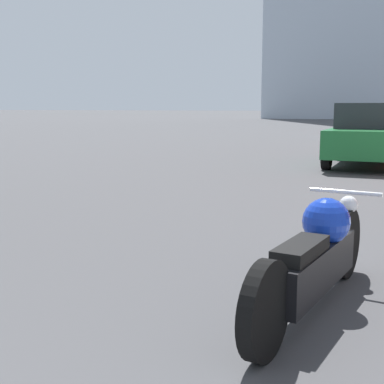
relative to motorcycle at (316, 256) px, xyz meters
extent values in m
cylinder|color=black|center=(0.16, 0.85, -0.09)|extent=(0.21, 0.63, 0.62)
cylinder|color=black|center=(-0.18, -0.97, -0.09)|extent=(0.21, 0.63, 0.62)
cube|color=black|center=(-0.01, -0.06, -0.07)|extent=(0.50, 1.43, 0.32)
sphere|color=#1433AD|center=(0.04, 0.22, 0.23)|extent=(0.37, 0.37, 0.37)
cube|color=black|center=(-0.07, -0.36, 0.14)|extent=(0.33, 0.67, 0.10)
sphere|color=silver|center=(0.17, 0.88, 0.26)|extent=(0.16, 0.16, 0.16)
cylinder|color=silver|center=(0.14, 0.75, 0.39)|extent=(0.62, 0.15, 0.04)
cube|color=#1E6B33|center=(-0.03, 10.59, 0.24)|extent=(1.87, 4.35, 0.67)
cube|color=#23282D|center=(-0.03, 10.59, 0.89)|extent=(1.51, 2.12, 0.63)
cylinder|color=black|center=(-0.75, 11.95, -0.10)|extent=(0.23, 0.63, 0.62)
cylinder|color=black|center=(-0.88, 9.30, -0.10)|extent=(0.23, 0.63, 0.62)
cube|color=silver|center=(-0.43, 21.13, 0.28)|extent=(1.81, 3.92, 0.74)
cube|color=#23282D|center=(-0.43, 21.13, 0.95)|extent=(1.52, 1.89, 0.59)
cylinder|color=black|center=(-1.28, 22.33, -0.08)|extent=(0.21, 0.64, 0.64)
cylinder|color=black|center=(-1.25, 19.92, -0.08)|extent=(0.21, 0.64, 0.64)
cube|color=red|center=(-0.29, 31.10, 0.26)|extent=(1.86, 3.85, 0.73)
cube|color=#23282D|center=(-0.29, 31.10, 0.98)|extent=(1.55, 1.87, 0.69)
cylinder|color=black|center=(-1.09, 32.30, -0.10)|extent=(0.22, 0.61, 0.61)
cylinder|color=black|center=(-1.15, 29.94, -0.10)|extent=(0.22, 0.61, 0.61)
cube|color=#1E3899|center=(-0.43, 42.18, 0.31)|extent=(1.85, 4.43, 0.74)
cube|color=#23282D|center=(-0.43, 42.18, 1.00)|extent=(1.53, 2.14, 0.63)
cylinder|color=black|center=(-1.22, 43.56, -0.06)|extent=(0.22, 0.69, 0.69)
cylinder|color=black|center=(-1.29, 40.84, -0.06)|extent=(0.22, 0.69, 0.69)
camera|label=1|loc=(0.45, -3.99, 1.12)|focal=50.00mm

